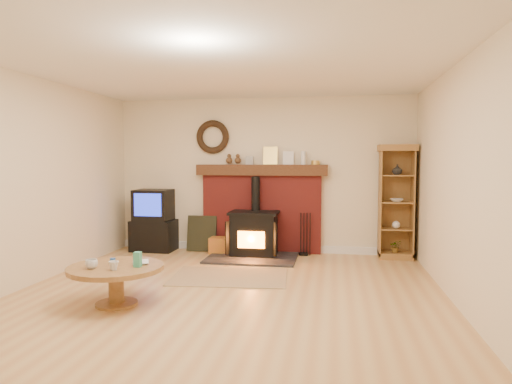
% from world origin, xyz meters
% --- Properties ---
extents(ground, '(5.50, 5.50, 0.00)m').
position_xyz_m(ground, '(0.00, 0.00, 0.00)').
color(ground, tan).
rests_on(ground, ground).
extents(room_shell, '(5.02, 5.52, 2.61)m').
position_xyz_m(room_shell, '(-0.02, 0.09, 1.72)').
color(room_shell, beige).
rests_on(room_shell, ground).
extents(chimney_breast, '(2.20, 0.22, 1.78)m').
position_xyz_m(chimney_breast, '(0.00, 2.67, 0.80)').
color(chimney_breast, maroon).
rests_on(chimney_breast, ground).
extents(wood_stove, '(1.40, 1.00, 1.29)m').
position_xyz_m(wood_stove, '(-0.06, 2.27, 0.35)').
color(wood_stove, black).
rests_on(wood_stove, ground).
extents(area_rug, '(1.59, 1.16, 0.01)m').
position_xyz_m(area_rug, '(-0.15, 0.94, 0.01)').
color(area_rug, brown).
rests_on(area_rug, ground).
extents(tv_unit, '(0.72, 0.52, 1.05)m').
position_xyz_m(tv_unit, '(-1.84, 2.47, 0.50)').
color(tv_unit, black).
rests_on(tv_unit, ground).
extents(curio_cabinet, '(0.58, 0.42, 1.80)m').
position_xyz_m(curio_cabinet, '(2.17, 2.55, 0.90)').
color(curio_cabinet, brown).
rests_on(curio_cabinet, ground).
extents(firelog_box, '(0.44, 0.28, 0.27)m').
position_xyz_m(firelog_box, '(-0.60, 2.40, 0.14)').
color(firelog_box, gold).
rests_on(firelog_box, ground).
extents(leaning_painting, '(0.51, 0.14, 0.60)m').
position_xyz_m(leaning_painting, '(-1.01, 2.55, 0.30)').
color(leaning_painting, black).
rests_on(leaning_painting, ground).
extents(fire_tools, '(0.19, 0.16, 0.70)m').
position_xyz_m(fire_tools, '(0.74, 2.50, 0.16)').
color(fire_tools, black).
rests_on(fire_tools, ground).
extents(coffee_table, '(1.01, 1.01, 0.59)m').
position_xyz_m(coffee_table, '(-1.08, -0.42, 0.35)').
color(coffee_table, brown).
rests_on(coffee_table, ground).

